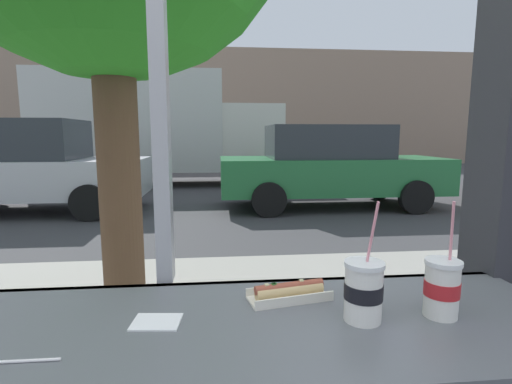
# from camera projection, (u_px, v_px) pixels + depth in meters

# --- Properties ---
(ground_plane) EXTENTS (60.00, 60.00, 0.00)m
(ground_plane) POSITION_uv_depth(u_px,v_px,m) (211.00, 197.00, 9.21)
(ground_plane) COLOR #38383A
(sidewalk_strip) EXTENTS (16.00, 2.80, 0.13)m
(sidewalk_strip) POSITION_uv_depth(u_px,v_px,m) (197.00, 324.00, 2.90)
(sidewalk_strip) COLOR gray
(sidewalk_strip) RESTS_ON ground
(window_wall) EXTENTS (2.97, 0.20, 2.90)m
(window_wall) POSITION_uv_depth(u_px,v_px,m) (157.00, 16.00, 1.15)
(window_wall) COLOR #2D2D33
(window_wall) RESTS_ON ground
(building_facade_far) EXTENTS (28.00, 1.20, 5.64)m
(building_facade_far) POSITION_uv_depth(u_px,v_px,m) (214.00, 108.00, 19.18)
(building_facade_far) COLOR gray
(building_facade_far) RESTS_ON ground
(soda_cup_left) EXTENTS (0.09, 0.09, 0.31)m
(soda_cup_left) POSITION_uv_depth(u_px,v_px,m) (442.00, 287.00, 1.00)
(soda_cup_left) COLOR silver
(soda_cup_left) RESTS_ON window_counter
(soda_cup_right) EXTENTS (0.10, 0.10, 0.31)m
(soda_cup_right) POSITION_uv_depth(u_px,v_px,m) (363.00, 290.00, 0.97)
(soda_cup_right) COLOR white
(soda_cup_right) RESTS_ON window_counter
(hotdog_tray_near) EXTENTS (0.25, 0.14, 0.05)m
(hotdog_tray_near) POSITION_uv_depth(u_px,v_px,m) (289.00, 292.00, 1.11)
(hotdog_tray_near) COLOR silver
(hotdog_tray_near) RESTS_ON window_counter
(loose_straw) EXTENTS (0.19, 0.01, 0.01)m
(loose_straw) POSITION_uv_depth(u_px,v_px,m) (13.00, 361.00, 0.80)
(loose_straw) COLOR white
(loose_straw) RESTS_ON window_counter
(napkin_wrapper) EXTENTS (0.13, 0.10, 0.00)m
(napkin_wrapper) POSITION_uv_depth(u_px,v_px,m) (157.00, 322.00, 0.97)
(napkin_wrapper) COLOR white
(napkin_wrapper) RESTS_ON window_counter
(parked_car_silver) EXTENTS (4.17, 1.94, 1.77)m
(parked_car_silver) POSITION_uv_depth(u_px,v_px,m) (29.00, 167.00, 7.29)
(parked_car_silver) COLOR #BCBCC1
(parked_car_silver) RESTS_ON ground
(parked_car_green) EXTENTS (4.51, 1.90, 1.67)m
(parked_car_green) POSITION_uv_depth(u_px,v_px,m) (330.00, 166.00, 7.86)
(parked_car_green) COLOR #236B38
(parked_car_green) RESTS_ON ground
(box_truck) EXTENTS (6.95, 2.44, 3.25)m
(box_truck) POSITION_uv_depth(u_px,v_px,m) (156.00, 126.00, 11.35)
(box_truck) COLOR beige
(box_truck) RESTS_ON ground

